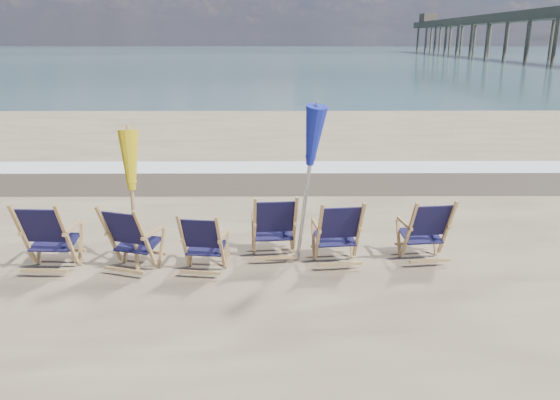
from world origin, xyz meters
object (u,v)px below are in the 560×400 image
(beach_chair_3, at_px, (295,227))
(beach_chair_5, at_px, (447,230))
(beach_chair_0, at_px, (66,238))
(umbrella_blue, at_px, (307,141))
(beach_chair_2, at_px, (220,245))
(umbrella_yellow, at_px, (130,168))
(beach_chair_4, at_px, (359,233))
(beach_chair_1, at_px, (145,242))
(fishing_pier, at_px, (548,28))

(beach_chair_3, relative_size, beach_chair_5, 1.03)
(beach_chair_0, xyz_separation_m, umbrella_blue, (3.40, 0.38, 1.31))
(beach_chair_2, relative_size, umbrella_blue, 0.40)
(umbrella_yellow, bearing_deg, beach_chair_3, 6.91)
(beach_chair_2, distance_m, beach_chair_4, 2.03)
(beach_chair_5, height_order, umbrella_yellow, umbrella_yellow)
(beach_chair_0, distance_m, beach_chair_2, 2.18)
(beach_chair_2, height_order, umbrella_blue, umbrella_blue)
(beach_chair_1, distance_m, umbrella_blue, 2.67)
(beach_chair_0, relative_size, umbrella_blue, 0.47)
(beach_chair_2, distance_m, beach_chair_5, 3.36)
(beach_chair_2, distance_m, umbrella_blue, 1.90)
(beach_chair_5, bearing_deg, beach_chair_0, -3.49)
(beach_chair_1, relative_size, umbrella_blue, 0.44)
(umbrella_yellow, bearing_deg, umbrella_blue, 3.54)
(beach_chair_0, distance_m, beach_chair_1, 1.13)
(umbrella_yellow, distance_m, umbrella_blue, 2.51)
(beach_chair_2, relative_size, beach_chair_5, 0.92)
(beach_chair_0, distance_m, beach_chair_4, 4.18)
(beach_chair_1, distance_m, beach_chair_3, 2.19)
(beach_chair_5, relative_size, umbrella_yellow, 0.52)
(fishing_pier, bearing_deg, umbrella_blue, -117.54)
(beach_chair_5, bearing_deg, beach_chair_4, -2.40)
(beach_chair_3, xyz_separation_m, beach_chair_5, (2.26, -0.12, -0.02))
(beach_chair_0, distance_m, umbrella_yellow, 1.34)
(umbrella_blue, relative_size, fishing_pier, 0.02)
(beach_chair_3, distance_m, beach_chair_4, 0.96)
(beach_chair_1, bearing_deg, beach_chair_2, -161.73)
(beach_chair_1, bearing_deg, umbrella_blue, -150.45)
(beach_chair_0, xyz_separation_m, beach_chair_1, (1.12, -0.07, -0.03))
(beach_chair_3, height_order, umbrella_blue, umbrella_blue)
(beach_chair_5, relative_size, umbrella_blue, 0.44)
(beach_chair_4, height_order, umbrella_blue, umbrella_blue)
(beach_chair_2, xyz_separation_m, beach_chair_4, (2.00, 0.34, 0.05))
(beach_chair_1, xyz_separation_m, beach_chair_4, (3.05, 0.33, 0.00))
(beach_chair_2, bearing_deg, beach_chair_3, -143.97)
(beach_chair_1, height_order, fishing_pier, fishing_pier)
(beach_chair_3, distance_m, umbrella_yellow, 2.54)
(fishing_pier, bearing_deg, beach_chair_2, -118.15)
(beach_chair_2, xyz_separation_m, fishing_pier, (38.84, 72.59, 4.17))
(beach_chair_1, distance_m, umbrella_yellow, 1.05)
(beach_chair_5, bearing_deg, beach_chair_3, -10.55)
(beach_chair_0, bearing_deg, beach_chair_2, -179.24)
(beach_chair_1, distance_m, beach_chair_4, 3.07)
(beach_chair_0, relative_size, beach_chair_1, 1.06)
(fishing_pier, bearing_deg, beach_chair_0, -119.49)
(beach_chair_0, xyz_separation_m, beach_chair_3, (3.24, 0.50, -0.02))
(beach_chair_5, xyz_separation_m, umbrella_blue, (-2.11, -0.01, 1.34))
(beach_chair_5, distance_m, umbrella_blue, 2.50)
(umbrella_yellow, distance_m, fishing_pier, 82.73)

